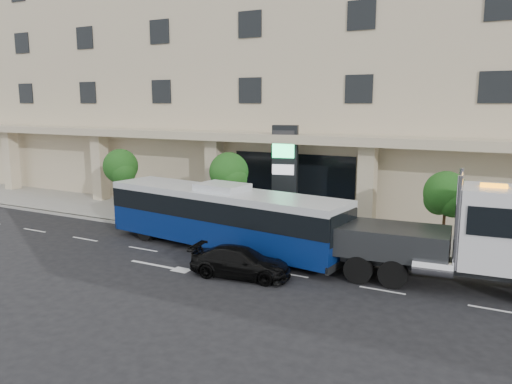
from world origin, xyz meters
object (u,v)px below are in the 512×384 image
(black_sedan, at_px, (241,262))
(signage_pylon, at_px, (285,175))
(city_bus, at_px, (222,216))
(tow_truck, at_px, (464,241))

(black_sedan, distance_m, signage_pylon, 9.15)
(city_bus, distance_m, signage_pylon, 5.75)
(signage_pylon, bearing_deg, city_bus, -111.84)
(signage_pylon, bearing_deg, black_sedan, -90.39)
(black_sedan, bearing_deg, city_bus, 33.97)
(tow_truck, distance_m, black_sedan, 8.95)
(tow_truck, height_order, black_sedan, tow_truck)
(city_bus, bearing_deg, black_sedan, -40.76)
(city_bus, xyz_separation_m, black_sedan, (2.77, -3.09, -1.07))
(tow_truck, bearing_deg, signage_pylon, 146.65)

